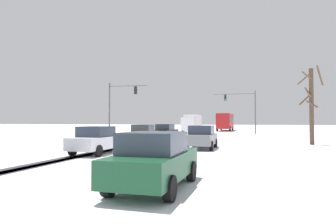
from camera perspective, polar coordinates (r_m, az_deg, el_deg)
wheel_track_left_lane at (r=23.02m, az=-7.62°, el=-6.55°), size 0.75×33.06×0.01m
wheel_track_right_lane at (r=23.14m, az=-8.31°, el=-6.53°), size 1.00×33.06×0.01m
sidewalk_kerb_right at (r=19.99m, az=22.87°, el=-7.00°), size 4.00×33.06×0.12m
traffic_signal_far_right at (r=46.40m, az=14.28°, el=1.40°), size 6.44×0.51×6.50m
traffic_signal_near_left at (r=35.53m, az=-9.37°, el=2.15°), size 4.72×0.57×6.50m
car_black_lead at (r=31.35m, az=-0.53°, el=-3.80°), size 2.01×4.19×1.62m
car_yellow_cab_second at (r=26.00m, az=-4.76°, el=-4.22°), size 1.94×4.16×1.62m
car_grey_third at (r=20.86m, az=6.54°, el=-4.82°), size 1.87×4.12×1.62m
car_white_fourth at (r=17.98m, az=-13.53°, el=-5.28°), size 1.96×4.17×1.62m
car_dark_green_sixth at (r=8.61m, az=-2.63°, el=-9.21°), size 1.92×4.14×1.62m
bus_oncoming at (r=60.32m, az=11.01°, el=-1.67°), size 2.88×11.06×3.38m
box_truck_delivery at (r=50.38m, az=4.67°, el=-2.10°), size 2.45×7.45×3.02m
bare_tree_sidewalk_mid at (r=27.03m, az=25.90°, el=1.56°), size 2.04×2.05×6.39m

